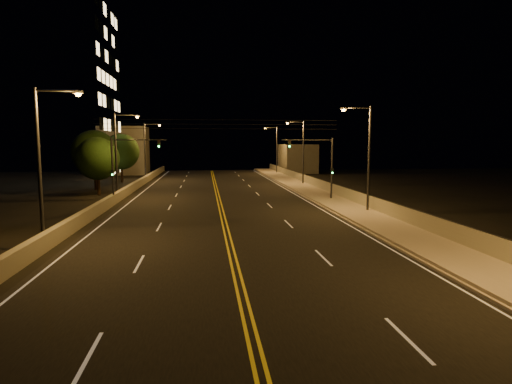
{
  "coord_description": "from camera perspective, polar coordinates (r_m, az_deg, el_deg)",
  "views": [
    {
      "loc": [
        -1.32,
        -9.82,
        5.74
      ],
      "look_at": [
        2.0,
        18.0,
        2.5
      ],
      "focal_mm": 30.0,
      "sensor_mm": 36.0,
      "label": 1
    }
  ],
  "objects": [
    {
      "name": "streetlight_4",
      "position": [
        25.71,
        -26.4,
        4.31
      ],
      "size": [
        2.55,
        0.28,
        8.64
      ],
      "color": "#2D2D33",
      "rests_on": "ground"
    },
    {
      "name": "parapet_wall",
      "position": [
        33.22,
        17.79,
        -2.28
      ],
      "size": [
        0.3,
        120.0,
        1.0
      ],
      "primitive_type": "cube",
      "color": "gray",
      "rests_on": "sidewalk"
    },
    {
      "name": "traffic_signal_right",
      "position": [
        42.2,
        8.8,
        4.03
      ],
      "size": [
        5.11,
        0.31,
        6.2
      ],
      "color": "#2D2D33",
      "rests_on": "ground"
    },
    {
      "name": "sidewalk",
      "position": [
        32.67,
        15.11,
        -3.49
      ],
      "size": [
        3.6,
        120.0,
        0.3
      ],
      "primitive_type": "cube",
      "color": "#A19686",
      "rests_on": "ground"
    },
    {
      "name": "lane_markings",
      "position": [
        30.32,
        -4.2,
        -4.29
      ],
      "size": [
        17.32,
        116.0,
        0.0
      ],
      "color": "silver",
      "rests_on": "road"
    },
    {
      "name": "jersey_barrier",
      "position": [
        31.47,
        -22.54,
        -3.54
      ],
      "size": [
        0.45,
        120.0,
        0.95
      ],
      "primitive_type": "cube",
      "color": "gray",
      "rests_on": "ground"
    },
    {
      "name": "ground",
      "position": [
        11.45,
        0.78,
        -23.47
      ],
      "size": [
        160.0,
        160.0,
        0.0
      ],
      "primitive_type": "plane",
      "color": "black",
      "rests_on": "ground"
    },
    {
      "name": "streetlight_1",
      "position": [
        35.54,
        14.42,
        5.23
      ],
      "size": [
        2.55,
        0.28,
        8.64
      ],
      "color": "#2D2D33",
      "rests_on": "ground"
    },
    {
      "name": "curb",
      "position": [
        32.04,
        12.0,
        -3.74
      ],
      "size": [
        0.14,
        120.0,
        0.15
      ],
      "primitive_type": "cube",
      "color": "#A19686",
      "rests_on": "ground"
    },
    {
      "name": "tree_2",
      "position": [
        65.01,
        -17.55,
        5.14
      ],
      "size": [
        5.21,
        5.21,
        7.06
      ],
      "color": "black",
      "rests_on": "ground"
    },
    {
      "name": "streetlight_3",
      "position": [
        78.77,
        2.59,
        6.06
      ],
      "size": [
        2.55,
        0.28,
        8.64
      ],
      "color": "#2D2D33",
      "rests_on": "ground"
    },
    {
      "name": "parapet_rail",
      "position": [
        33.14,
        17.82,
        -1.37
      ],
      "size": [
        0.06,
        120.0,
        0.06
      ],
      "primitive_type": "cylinder",
      "rotation": [
        1.57,
        0.0,
        0.0
      ],
      "color": "black",
      "rests_on": "parapet_wall"
    },
    {
      "name": "tree_1",
      "position": [
        55.58,
        -20.74,
        4.98
      ],
      "size": [
        5.37,
        5.37,
        7.28
      ],
      "color": "black",
      "rests_on": "ground"
    },
    {
      "name": "streetlight_6",
      "position": [
        66.2,
        -14.33,
        5.76
      ],
      "size": [
        2.55,
        0.28,
        8.64
      ],
      "color": "#2D2D33",
      "rests_on": "ground"
    },
    {
      "name": "streetlight_5",
      "position": [
        45.21,
        -17.83,
        5.36
      ],
      "size": [
        2.55,
        0.28,
        8.64
      ],
      "color": "#2D2D33",
      "rests_on": "ground"
    },
    {
      "name": "building_tower",
      "position": [
        68.2,
        -29.04,
        11.72
      ],
      "size": [
        24.0,
        15.0,
        26.76
      ],
      "color": "#6C675B",
      "rests_on": "ground"
    },
    {
      "name": "distant_building_right",
      "position": [
        83.75,
        5.51,
        4.48
      ],
      "size": [
        6.0,
        10.0,
        5.41
      ],
      "primitive_type": "cube",
      "color": "#6C675B",
      "rests_on": "ground"
    },
    {
      "name": "streetlight_2",
      "position": [
        57.81,
        6.05,
        5.84
      ],
      "size": [
        2.55,
        0.28,
        8.64
      ],
      "color": "#2D2D33",
      "rests_on": "ground"
    },
    {
      "name": "overhead_wires",
      "position": [
        39.38,
        -4.94,
        8.99
      ],
      "size": [
        22.0,
        0.03,
        0.83
      ],
      "color": "black"
    },
    {
      "name": "tree_0",
      "position": [
        50.04,
        -20.37,
        4.19
      ],
      "size": [
        4.69,
        4.69,
        6.35
      ],
      "color": "black",
      "rests_on": "ground"
    },
    {
      "name": "distant_building_left",
      "position": [
        82.53,
        -17.12,
        5.32
      ],
      "size": [
        8.0,
        8.0,
        8.65
      ],
      "primitive_type": "cube",
      "color": "#6C675B",
      "rests_on": "ground"
    },
    {
      "name": "traffic_signal_left",
      "position": [
        41.34,
        -17.27,
        3.76
      ],
      "size": [
        5.11,
        0.31,
        6.2
      ],
      "color": "#2D2D33",
      "rests_on": "ground"
    },
    {
      "name": "road",
      "position": [
        30.4,
        -4.2,
        -4.29
      ],
      "size": [
        18.0,
        120.0,
        0.02
      ],
      "primitive_type": "cube",
      "color": "black",
      "rests_on": "ground"
    }
  ]
}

